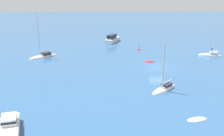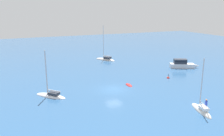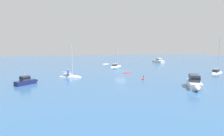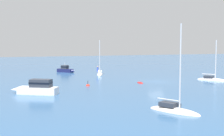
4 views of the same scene
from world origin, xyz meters
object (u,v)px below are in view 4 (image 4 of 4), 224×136
powerboat (37,88)px  sailboat (100,74)px  yacht_1 (174,110)px  motor_cruiser (66,70)px  dinghy (140,83)px  yacht (212,79)px  channel_buoy (88,86)px

powerboat → sailboat: bearing=-97.7°
yacht_1 → motor_cruiser: bearing=155.0°
dinghy → powerboat: 18.13m
yacht → channel_buoy: 22.40m
powerboat → channel_buoy: 9.76m
motor_cruiser → dinghy: bearing=-21.8°
yacht_1 → dinghy: (-4.07, -20.99, -0.15)m
motor_cruiser → yacht_1: size_ratio=0.41×
dinghy → powerboat: size_ratio=0.32×
motor_cruiser → yacht_1: bearing=-39.5°
yacht_1 → sailboat: size_ratio=1.25×
sailboat → channel_buoy: size_ratio=6.78×
motor_cruiser → channel_buoy: motor_cruiser is taller
dinghy → channel_buoy: size_ratio=1.85×
yacht → yacht_1: yacht_1 is taller
motor_cruiser → powerboat: (7.34, 26.70, 0.23)m
yacht → motor_cruiser: 30.71m
yacht_1 → channel_buoy: size_ratio=8.47×
motor_cruiser → yacht_1: yacht_1 is taller
sailboat → powerboat: bearing=-18.1°
channel_buoy → dinghy: bearing=-174.7°
yacht_1 → sailboat: yacht_1 is taller
motor_cruiser → channel_buoy: (-0.65, 21.15, -0.58)m
motor_cruiser → yacht_1: (-5.53, 41.31, -0.44)m
dinghy → channel_buoy: (8.95, 0.83, 0.01)m
yacht → motor_cruiser: yacht is taller
yacht_1 → channel_buoy: (4.88, -20.16, -0.14)m
yacht_1 → dinghy: yacht_1 is taller
powerboat → sailboat: 23.75m
sailboat → channel_buoy: 15.10m
dinghy → powerboat: (16.95, 6.38, 0.82)m
motor_cruiser → sailboat: sailboat is taller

